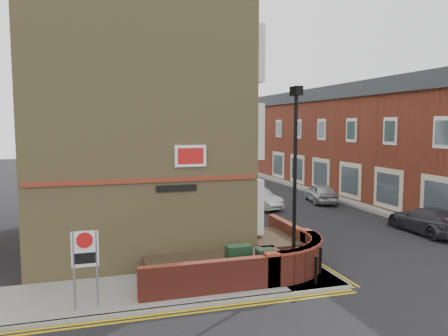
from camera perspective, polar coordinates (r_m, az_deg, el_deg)
The scene contains 27 objects.
ground at distance 13.65m, azimuth 4.99°, elevation -16.71°, with size 120.00×120.00×0.00m, color black.
pavement_corner at distance 14.23m, azimuth -11.14°, elevation -15.58°, with size 13.00×3.00×0.12m, color gray.
pavement_main at distance 28.97m, azimuth -3.09°, elevation -4.49°, with size 2.00×32.00×0.12m, color gray.
pavement_far at distance 30.83m, azimuth 18.67°, elevation -4.17°, with size 4.00×40.00×0.12m, color gray.
kerb_side at distance 12.84m, azimuth -10.45°, elevation -17.98°, with size 13.00×0.15×0.12m, color gray.
kerb_main_near at distance 29.21m, azimuth -1.18°, elevation -4.40°, with size 0.15×32.00×0.12m, color gray.
kerb_main_far at distance 29.72m, azimuth 15.52°, elevation -4.43°, with size 0.15×40.00×0.12m, color gray.
yellow_lines_side at distance 12.64m, azimuth -10.31°, elevation -18.66°, with size 13.00×0.28×0.01m, color gold.
yellow_lines_main at distance 29.29m, azimuth -0.70°, elevation -4.48°, with size 0.28×32.00×0.01m, color gold.
corner_building at distance 19.82m, azimuth -11.45°, elevation 8.58°, with size 8.95×10.40×13.60m.
garden_wall at distance 15.85m, azimuth 1.55°, elevation -13.45°, with size 6.80×6.00×1.20m, color maroon, non-canonical shape.
lamppost at distance 14.48m, azimuth 9.23°, elevation -1.72°, with size 0.25×0.50×6.30m.
utility_cabinet_large at distance 14.45m, azimuth 1.93°, elevation -12.36°, with size 0.80×0.45×1.20m, color black.
utility_cabinet_small at distance 14.46m, azimuth 5.39°, elevation -12.57°, with size 0.55×0.40×1.10m, color black.
bollard_near at distance 14.60m, azimuth 11.91°, elevation -12.91°, with size 0.11×0.11×0.90m, color black.
bollard_far at distance 15.54m, azimuth 12.45°, elevation -11.76°, with size 0.11×0.11×0.90m, color black.
zone_sign at distance 12.72m, azimuth -17.69°, elevation -10.81°, with size 0.72×0.07×2.20m.
far_terrace at distance 34.56m, azimuth 17.08°, elevation 3.56°, with size 5.40×30.40×8.00m.
far_terrace_cream at distance 53.30m, azimuth 4.41°, elevation 4.49°, with size 5.40×12.40×8.00m.
tree_near at distance 26.61m, azimuth -2.14°, elevation 4.66°, with size 3.64×3.65×6.70m.
tree_mid at distance 34.41m, azimuth -5.52°, elevation 5.71°, with size 4.03×4.03×7.42m.
tree_far at distance 42.29m, azimuth -7.64°, elevation 5.31°, with size 3.81×3.81×7.00m.
traffic_light_assembly at distance 37.46m, azimuth -5.77°, elevation 2.01°, with size 0.20×0.16×4.20m.
silver_car_near at distance 27.31m, azimuth 4.34°, elevation -3.91°, with size 1.34×3.83×1.26m, color #B6B6BE.
red_car_main at distance 35.27m, azimuth -2.64°, elevation -1.65°, with size 2.22×4.81×1.34m, color maroon.
grey_car_far at distance 23.15m, azimuth 24.97°, elevation -6.21°, with size 1.76×4.32×1.25m, color #2E2D32.
silver_car_far at distance 29.84m, azimuth 12.49°, elevation -3.20°, with size 1.50×3.72×1.27m, color #9D9EA4.
Camera 1 is at (-4.71, -11.70, 5.21)m, focal length 35.00 mm.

